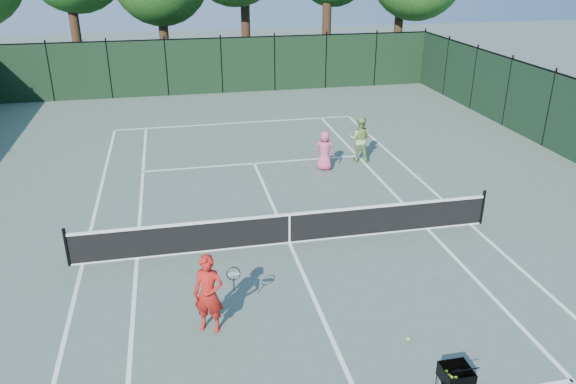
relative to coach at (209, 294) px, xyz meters
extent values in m
plane|color=#4D5E52|center=(2.45, 3.40, -0.89)|extent=(90.00, 90.00, 0.00)
cube|color=white|center=(-3.04, 3.40, -0.89)|extent=(0.10, 23.77, 0.01)
cube|color=white|center=(7.93, 3.40, -0.89)|extent=(0.10, 23.77, 0.01)
cube|color=white|center=(-1.67, 3.40, -0.89)|extent=(0.10, 23.77, 0.01)
cube|color=white|center=(6.56, 3.40, -0.89)|extent=(0.10, 23.77, 0.01)
cube|color=white|center=(2.45, 15.28, -0.89)|extent=(10.97, 0.10, 0.01)
cube|color=white|center=(2.45, 9.80, -0.89)|extent=(8.23, 0.10, 0.01)
cube|color=white|center=(2.45, 3.40, -0.89)|extent=(0.10, 12.80, 0.01)
cube|color=black|center=(2.45, 3.40, -0.44)|extent=(11.60, 0.03, 0.85)
cube|color=white|center=(2.45, 3.40, -0.02)|extent=(11.60, 0.05, 0.07)
cube|color=white|center=(2.45, 3.40, -0.87)|extent=(11.60, 0.05, 0.04)
cube|color=white|center=(2.45, 3.40, -0.44)|extent=(0.05, 0.04, 0.91)
cylinder|color=black|center=(-3.35, 3.40, -0.36)|extent=(0.09, 0.09, 1.06)
cylinder|color=black|center=(8.25, 3.40, -0.36)|extent=(0.09, 0.09, 1.06)
cube|color=black|center=(2.45, 21.40, 0.61)|extent=(24.00, 0.05, 3.00)
cylinder|color=black|center=(-5.55, 25.40, 1.51)|extent=(0.56, 0.56, 4.80)
cylinder|color=black|center=(-0.55, 25.20, 1.26)|extent=(0.56, 0.56, 4.30)
cylinder|color=black|center=(4.45, 25.70, 1.61)|extent=(0.56, 0.56, 5.00)
cylinder|color=black|center=(9.45, 25.00, 1.41)|extent=(0.56, 0.56, 4.60)
cylinder|color=black|center=(14.45, 25.50, 1.31)|extent=(0.56, 0.56, 4.40)
imported|color=#B31B14|center=(0.00, 0.00, 0.00)|extent=(0.76, 0.64, 1.78)
cylinder|color=black|center=(0.55, 0.15, 0.06)|extent=(0.03, 0.03, 0.30)
torus|color=black|center=(0.55, 0.15, 0.33)|extent=(0.30, 0.10, 0.30)
imported|color=#D94C78|center=(4.89, 8.65, -0.15)|extent=(0.85, 0.72, 1.47)
imported|color=#8AB058|center=(6.45, 9.31, -0.03)|extent=(1.03, 0.93, 1.72)
cube|color=black|center=(3.95, -3.22, -0.08)|extent=(0.63, 0.63, 0.28)
sphere|color=yellow|center=(3.95, -3.22, -0.16)|extent=(0.07, 0.07, 0.07)
sphere|color=yellow|center=(3.95, -3.22, -0.16)|extent=(0.07, 0.07, 0.07)
sphere|color=yellow|center=(3.95, -3.22, -0.16)|extent=(0.07, 0.07, 0.07)
sphere|color=yellow|center=(3.95, -3.22, -0.16)|extent=(0.07, 0.07, 0.07)
sphere|color=yellow|center=(3.95, -3.22, -0.16)|extent=(0.07, 0.07, 0.07)
sphere|color=yellow|center=(3.95, -3.22, -0.16)|extent=(0.07, 0.07, 0.07)
sphere|color=yellow|center=(3.95, -3.22, -0.16)|extent=(0.07, 0.07, 0.07)
sphere|color=yellow|center=(3.95, -3.22, -0.16)|extent=(0.07, 0.07, 0.07)
sphere|color=yellow|center=(3.95, -3.22, -0.16)|extent=(0.07, 0.07, 0.07)
sphere|color=yellow|center=(3.95, -3.22, -0.16)|extent=(0.07, 0.07, 0.07)
sphere|color=yellow|center=(3.95, -3.22, -0.16)|extent=(0.07, 0.07, 0.07)
sphere|color=yellow|center=(3.95, -3.22, -0.16)|extent=(0.07, 0.07, 0.07)
sphere|color=yellow|center=(3.95, -3.22, -0.16)|extent=(0.07, 0.07, 0.07)
sphere|color=#C9EE30|center=(4.00, -1.24, -0.86)|extent=(0.07, 0.07, 0.07)
camera|label=1|loc=(-0.43, -10.00, 6.62)|focal=35.00mm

